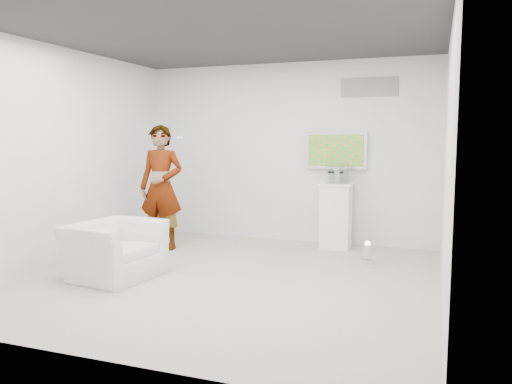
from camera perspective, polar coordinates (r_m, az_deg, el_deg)
room at (r=6.14m, az=-3.08°, el=3.81°), size 5.01×5.01×3.00m
tv at (r=8.24m, az=9.14°, el=4.72°), size 1.00×0.08×0.60m
logo_decal at (r=8.24m, az=12.80°, el=11.61°), size 0.90×0.02×0.30m
person at (r=7.98m, az=-10.77°, el=0.53°), size 0.75×0.52×1.96m
armchair at (r=6.57m, az=-15.91°, el=-6.39°), size 1.08×1.19×0.70m
pedestal at (r=8.05m, az=9.12°, el=-2.68°), size 0.52×0.52×1.04m
floor_uplight at (r=7.22m, az=12.62°, el=-6.79°), size 0.24×0.24×0.30m
vitrine at (r=7.98m, az=9.21°, el=2.21°), size 0.41×0.41×0.33m
console at (r=7.98m, az=9.20°, el=1.82°), size 0.11×0.17×0.22m
wii_remote at (r=7.97m, az=-8.79°, el=6.19°), size 0.06×0.13×0.03m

